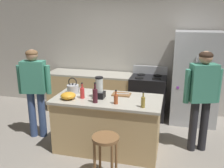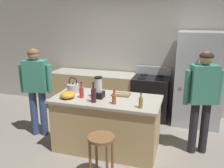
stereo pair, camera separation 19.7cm
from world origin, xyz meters
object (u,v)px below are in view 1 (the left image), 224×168
at_px(person_by_sink_right, 202,93).
at_px(person_by_island_left, 35,85).
at_px(stove_range, 148,96).
at_px(blender_appliance, 99,89).
at_px(tea_kettle, 73,88).
at_px(refrigerator, 195,78).
at_px(kitchen_island, 108,124).
at_px(bottle_cooking_sauce, 116,99).
at_px(cutting_board, 121,94).
at_px(mixing_bowl, 68,96).
at_px(chef_knife, 123,94).
at_px(bottle_wine, 95,95).
at_px(bottle_vinegar, 143,102).
at_px(bottle_soda, 82,93).
at_px(bar_stool, 106,147).

bearing_deg(person_by_sink_right, person_by_island_left, -175.39).
height_order(stove_range, blender_appliance, blender_appliance).
relative_size(blender_appliance, tea_kettle, 1.26).
height_order(refrigerator, tea_kettle, refrigerator).
bearing_deg(person_by_island_left, stove_range, 37.32).
height_order(kitchen_island, bottle_cooking_sauce, bottle_cooking_sauce).
height_order(person_by_sink_right, cutting_board, person_by_sink_right).
height_order(stove_range, mixing_bowl, stove_range).
distance_m(mixing_bowl, chef_knife, 0.89).
distance_m(bottle_wine, chef_knife, 0.56).
relative_size(bottle_cooking_sauce, bottle_vinegar, 0.92).
height_order(person_by_island_left, blender_appliance, person_by_island_left).
distance_m(blender_appliance, bottle_soda, 0.28).
bearing_deg(kitchen_island, bottle_wine, -117.34).
bearing_deg(refrigerator, kitchen_island, -133.75).
bearing_deg(person_by_sink_right, stove_range, 128.90).
distance_m(person_by_sink_right, bar_stool, 1.77).
bearing_deg(bar_stool, bottle_soda, 129.67).
relative_size(stove_range, mixing_bowl, 4.53).
height_order(person_by_sink_right, bar_stool, person_by_sink_right).
distance_m(refrigerator, bottle_wine, 2.34).
bearing_deg(bottle_wine, cutting_board, 55.32).
relative_size(person_by_sink_right, bar_stool, 2.52).
bearing_deg(stove_range, person_by_sink_right, -51.10).
bearing_deg(bar_stool, chef_knife, 89.30).
distance_m(bottle_soda, cutting_board, 0.65).
relative_size(refrigerator, bottle_wine, 5.94).
height_order(bottle_vinegar, bottle_wine, bottle_wine).
bearing_deg(cutting_board, kitchen_island, -131.86).
distance_m(person_by_sink_right, cutting_board, 1.28).
xyz_separation_m(kitchen_island, cutting_board, (0.19, 0.21, 0.46)).
relative_size(blender_appliance, bottle_vinegar, 1.47).
xyz_separation_m(refrigerator, bottle_vinegar, (-0.83, -1.76, 0.05)).
height_order(stove_range, tea_kettle, tea_kettle).
height_order(kitchen_island, blender_appliance, blender_appliance).
distance_m(kitchen_island, refrigerator, 2.13).
relative_size(stove_range, bar_stool, 1.64).
distance_m(bottle_wine, cutting_board, 0.55).
bearing_deg(person_by_island_left, bottle_cooking_sauce, -11.81).
bearing_deg(person_by_sink_right, kitchen_island, -167.02).
relative_size(kitchen_island, chef_knife, 7.84).
relative_size(kitchen_island, bottle_wine, 5.46).
relative_size(bottle_cooking_sauce, mixing_bowl, 0.90).
relative_size(stove_range, cutting_board, 3.61).
bearing_deg(bottle_wine, kitchen_island, 62.66).
bearing_deg(bar_stool, refrigerator, 61.61).
relative_size(refrigerator, bottle_vinegar, 7.96).
distance_m(stove_range, person_by_sink_right, 1.62).
bearing_deg(bottle_vinegar, mixing_bowl, 176.57).
xyz_separation_m(kitchen_island, blender_appliance, (-0.13, -0.02, 0.59)).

